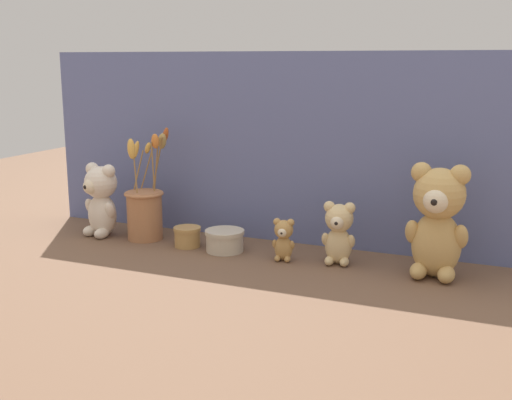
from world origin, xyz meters
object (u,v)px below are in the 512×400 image
teddy_bear_medium (101,198)px  decorative_tin_short (187,237)px  teddy_bear_small (339,232)px  teddy_bear_tiny (284,239)px  flower_vase (145,209)px  decorative_tin_tall (225,240)px  teddy_bear_large (438,219)px

teddy_bear_medium → decorative_tin_short: teddy_bear_medium is taller
teddy_bear_small → teddy_bear_tiny: bearing=-168.6°
teddy_bear_small → flower_vase: size_ratio=0.50×
flower_vase → decorative_tin_short: flower_vase is taller
teddy_bear_small → teddy_bear_tiny: size_ratio=1.45×
teddy_bear_tiny → decorative_tin_tall: bearing=175.3°
teddy_bear_small → teddy_bear_medium: bearing=-179.0°
teddy_bear_large → decorative_tin_short: 0.72m
flower_vase → decorative_tin_tall: size_ratio=3.00×
teddy_bear_medium → teddy_bear_tiny: 0.62m
teddy_bear_large → decorative_tin_tall: bearing=-179.4°
teddy_bear_large → flower_vase: 0.87m
teddy_bear_medium → teddy_bear_large: bearing=0.3°
teddy_bear_large → decorative_tin_tall: (-0.59, -0.01, -0.12)m
flower_vase → decorative_tin_short: bearing=-9.3°
decorative_tin_tall → decorative_tin_short: size_ratio=1.41×
teddy_bear_small → decorative_tin_tall: size_ratio=1.51×
decorative_tin_tall → teddy_bear_medium: bearing=179.8°
decorative_tin_short → teddy_bear_large: bearing=0.7°
teddy_bear_large → decorative_tin_tall: 0.60m
teddy_bear_medium → teddy_bear_small: 0.76m
teddy_bear_large → flower_vase: flower_vase is taller
teddy_bear_large → teddy_bear_tiny: size_ratio=2.47×
teddy_bear_tiny → decorative_tin_tall: 0.19m
teddy_bear_tiny → decorative_tin_short: 0.31m
flower_vase → teddy_bear_medium: bearing=-171.5°
teddy_bear_medium → teddy_bear_small: size_ratio=1.33×
teddy_bear_small → flower_vase: flower_vase is taller
teddy_bear_small → flower_vase: 0.61m
teddy_bear_tiny → decorative_tin_short: bearing=177.7°
teddy_bear_small → teddy_bear_tiny: teddy_bear_small is taller
teddy_bear_large → teddy_bear_medium: bearing=-179.7°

